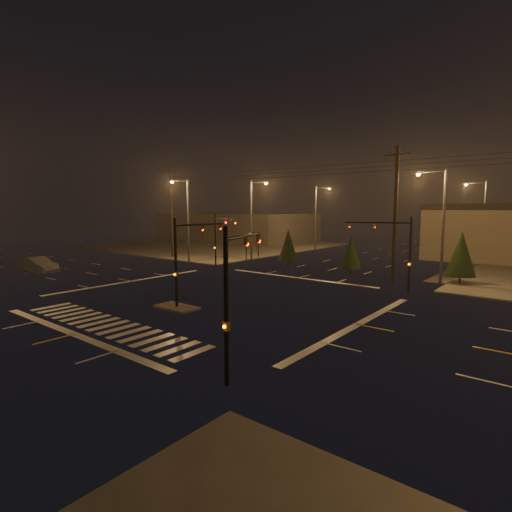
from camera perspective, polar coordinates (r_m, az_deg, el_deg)
name	(u,v)px	position (r m, az deg, el deg)	size (l,w,h in m)	color
ground	(219,298)	(29.93, -5.37, -5.98)	(140.00, 140.00, 0.00)	black
sidewalk_nw	(214,245)	(71.91, -6.09, 1.55)	(36.00, 36.00, 0.12)	#474540
median_island	(177,307)	(27.25, -11.25, -7.20)	(3.00, 1.60, 0.15)	#474540
crosswalk	(109,325)	(24.46, -20.32, -9.29)	(15.00, 2.60, 0.01)	beige
stop_bar_near	(74,334)	(23.55, -24.54, -10.12)	(16.00, 0.50, 0.01)	beige
stop_bar_far	(298,278)	(38.46, 6.06, -3.12)	(16.00, 0.50, 0.01)	beige
commercial_block	(237,227)	(83.90, -2.79, 4.21)	(30.00, 18.00, 5.60)	#45413D
signal_mast_median	(186,251)	(27.22, -9.94, 0.68)	(0.25, 4.59, 6.00)	black
signal_mast_ne	(396,245)	(33.08, 19.34, 1.54)	(4.84, 1.86, 6.00)	black
signal_mast_nw	(220,235)	(43.17, -5.22, 3.04)	(4.84, 1.86, 6.00)	black
signal_mast_se	(234,285)	(15.36, -3.15, -4.10)	(1.55, 3.87, 6.00)	black
streetlight_1	(253,215)	(50.12, -0.40, 5.89)	(2.77, 0.32, 10.00)	#38383A
streetlight_2	(317,214)	(63.38, 8.76, 6.01)	(2.77, 0.32, 10.00)	#38383A
streetlight_3	(440,218)	(38.12, 24.78, 4.97)	(2.77, 0.32, 10.00)	#38383A
streetlight_4	(482,215)	(57.74, 29.55, 5.13)	(2.77, 0.32, 10.00)	#38383A
streetlight_5	(186,215)	(48.50, -9.98, 5.76)	(0.32, 2.77, 10.00)	#38383A
utility_pole_0	(172,212)	(54.88, -11.96, 6.17)	(2.20, 0.32, 12.00)	black
utility_pole_1	(395,214)	(37.11, 19.27, 5.69)	(2.20, 0.32, 12.00)	black
conifer_0	(461,254)	(39.25, 27.26, 0.28)	(2.52, 2.52, 4.63)	black
conifer_3	(288,245)	(45.49, 4.61, 1.57)	(2.27, 2.27, 4.24)	black
conifer_4	(351,252)	(40.71, 13.40, 0.56)	(2.06, 2.06, 3.92)	black
car_crossing	(37,265)	(46.73, -28.78, -1.13)	(1.77, 5.08, 1.67)	#58595F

